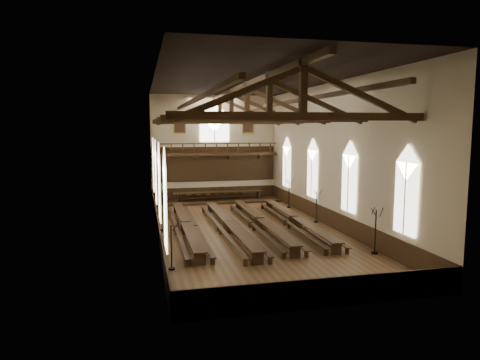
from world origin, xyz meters
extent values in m
plane|color=brown|center=(0.00, 0.00, 0.00)|extent=(26.00, 26.00, 0.00)
plane|color=#BFAC90|center=(0.00, 13.00, 5.00)|extent=(12.00, 0.00, 12.00)
plane|color=#BFAC90|center=(0.00, -13.00, 5.00)|extent=(12.00, 0.00, 12.00)
plane|color=#BFAC90|center=(-6.00, 0.00, 5.00)|extent=(0.00, 26.00, 26.00)
plane|color=#BFAC90|center=(6.00, 0.00, 5.00)|extent=(0.00, 26.00, 26.00)
plane|color=black|center=(0.00, 0.00, 10.00)|extent=(26.00, 26.00, 0.00)
cube|color=#34200F|center=(0.00, 12.96, 0.60)|extent=(11.90, 0.08, 1.20)
cube|color=#34200F|center=(0.00, -12.96, 0.60)|extent=(11.90, 0.08, 1.20)
cube|color=#34200F|center=(-5.96, 0.00, 0.60)|extent=(0.08, 25.90, 1.20)
cube|color=#34200F|center=(5.96, 0.00, 0.60)|extent=(0.08, 25.90, 1.20)
cube|color=white|center=(-5.90, -9.00, 3.40)|extent=(0.05, 1.80, 3.60)
cube|color=white|center=(-5.90, -9.00, 5.20)|extent=(0.05, 1.80, 1.80)
cylinder|color=#BFAC90|center=(-5.86, -9.00, 3.40)|extent=(0.08, 0.08, 3.60)
cube|color=white|center=(-5.90, -3.00, 3.40)|extent=(0.05, 1.80, 3.60)
cube|color=white|center=(-5.90, -3.00, 5.20)|extent=(0.05, 1.80, 1.80)
cylinder|color=#BFAC90|center=(-5.86, -3.00, 3.40)|extent=(0.08, 0.08, 3.60)
cube|color=white|center=(-5.90, 3.00, 3.40)|extent=(0.05, 1.80, 3.60)
cube|color=white|center=(-5.90, 3.00, 5.20)|extent=(0.05, 1.80, 1.80)
cylinder|color=#BFAC90|center=(-5.86, 3.00, 3.40)|extent=(0.08, 0.08, 3.60)
cube|color=white|center=(-5.90, 9.00, 3.40)|extent=(0.05, 1.80, 3.60)
cube|color=white|center=(-5.90, 9.00, 5.20)|extent=(0.05, 1.80, 1.80)
cylinder|color=#BFAC90|center=(-5.86, 9.00, 3.40)|extent=(0.08, 0.08, 3.60)
cube|color=white|center=(5.90, -9.00, 3.40)|extent=(0.05, 1.80, 3.60)
cube|color=white|center=(5.90, -9.00, 5.20)|extent=(0.05, 1.80, 1.80)
cylinder|color=#BFAC90|center=(5.86, -9.00, 3.40)|extent=(0.08, 0.08, 3.60)
cube|color=white|center=(5.90, -3.00, 3.40)|extent=(0.05, 1.80, 3.60)
cube|color=white|center=(5.90, -3.00, 5.20)|extent=(0.05, 1.80, 1.80)
cylinder|color=#BFAC90|center=(5.86, -3.00, 3.40)|extent=(0.08, 0.08, 3.60)
cube|color=white|center=(5.90, 3.00, 3.40)|extent=(0.05, 1.80, 3.60)
cube|color=white|center=(5.90, 3.00, 5.20)|extent=(0.05, 1.80, 1.80)
cylinder|color=#BFAC90|center=(5.86, 3.00, 3.40)|extent=(0.08, 0.08, 3.60)
cube|color=white|center=(5.90, 9.00, 3.40)|extent=(0.05, 1.80, 3.60)
cube|color=white|center=(5.90, 9.00, 5.20)|extent=(0.05, 1.80, 1.80)
cylinder|color=#BFAC90|center=(5.86, 9.00, 3.40)|extent=(0.08, 0.08, 3.60)
cube|color=white|center=(0.00, 12.90, 6.80)|extent=(2.80, 0.05, 2.40)
cube|color=white|center=(0.00, 12.90, 8.00)|extent=(2.80, 0.05, 2.80)
cylinder|color=#BFAC90|center=(0.00, 12.86, 6.80)|extent=(0.10, 0.10, 2.40)
cube|color=#3C2413|center=(0.00, 12.35, 4.40)|extent=(11.80, 1.20, 0.20)
cube|color=#34200F|center=(0.00, 12.94, 3.45)|extent=(11.80, 0.10, 3.30)
cube|color=#3C2413|center=(0.00, 11.81, 5.45)|extent=(11.60, 0.12, 0.10)
cube|color=#3C2413|center=(0.00, 11.81, 4.55)|extent=(11.60, 0.12, 0.10)
cube|color=#3C2413|center=(-4.50, 12.75, 4.15)|extent=(0.35, 0.40, 0.50)
cube|color=#3C2413|center=(-1.50, 12.75, 4.15)|extent=(0.35, 0.40, 0.50)
cube|color=#3C2413|center=(1.50, 12.75, 4.15)|extent=(0.35, 0.40, 0.50)
cube|color=#3C2413|center=(4.50, 12.75, 4.15)|extent=(0.35, 0.40, 0.50)
cube|color=brown|center=(-3.30, 12.91, 7.10)|extent=(1.15, 0.06, 1.45)
cube|color=black|center=(-3.30, 12.87, 7.10)|extent=(0.95, 0.04, 1.25)
cube|color=brown|center=(3.30, 12.91, 7.10)|extent=(1.15, 0.06, 1.45)
cube|color=black|center=(3.30, 12.87, 7.10)|extent=(0.95, 0.04, 1.25)
cube|color=#3C2413|center=(0.00, -10.00, 7.40)|extent=(11.70, 0.35, 0.35)
cube|color=#3C2413|center=(0.00, -10.00, 8.70)|extent=(0.30, 0.30, 2.40)
cube|color=#3C2413|center=(-2.88, -10.00, 8.30)|extent=(5.44, 0.26, 2.40)
cube|color=#3C2413|center=(2.88, -10.00, 8.30)|extent=(5.44, 0.26, 2.40)
cube|color=#3C2413|center=(0.00, -5.00, 7.40)|extent=(11.70, 0.35, 0.35)
cube|color=#3C2413|center=(0.00, -5.00, 8.70)|extent=(0.30, 0.30, 2.40)
cube|color=#3C2413|center=(-2.88, -5.00, 8.30)|extent=(5.44, 0.26, 2.40)
cube|color=#3C2413|center=(2.88, -5.00, 8.30)|extent=(5.44, 0.26, 2.40)
cube|color=#3C2413|center=(0.00, 0.00, 7.40)|extent=(11.70, 0.35, 0.35)
cube|color=#3C2413|center=(0.00, 0.00, 8.70)|extent=(0.30, 0.30, 2.40)
cube|color=#3C2413|center=(-2.88, 0.00, 8.30)|extent=(5.44, 0.26, 2.40)
cube|color=#3C2413|center=(2.88, 0.00, 8.30)|extent=(5.44, 0.26, 2.40)
cube|color=#3C2413|center=(0.00, 5.00, 7.40)|extent=(11.70, 0.35, 0.35)
cube|color=#3C2413|center=(0.00, 5.00, 8.70)|extent=(0.30, 0.30, 2.40)
cube|color=#3C2413|center=(-2.88, 5.00, 8.30)|extent=(5.44, 0.26, 2.40)
cube|color=#3C2413|center=(2.88, 5.00, 8.30)|extent=(5.44, 0.26, 2.40)
cube|color=#3C2413|center=(0.00, 10.00, 7.40)|extent=(11.70, 0.35, 0.35)
cube|color=#3C2413|center=(0.00, 10.00, 8.70)|extent=(0.30, 0.30, 2.40)
cube|color=#3C2413|center=(-2.88, 10.00, 8.30)|extent=(5.44, 0.26, 2.40)
cube|color=#3C2413|center=(2.88, 10.00, 8.30)|extent=(5.44, 0.26, 2.40)
cube|color=#3C2413|center=(-3.36, 0.00, 8.70)|extent=(0.25, 25.70, 0.25)
cube|color=#3C2413|center=(3.36, 0.00, 8.70)|extent=(0.25, 25.70, 0.25)
cube|color=#3C2413|center=(0.00, 0.00, 9.70)|extent=(0.30, 25.70, 0.30)
cube|color=#3C2413|center=(-4.11, -3.55, 0.73)|extent=(0.74, 7.21, 0.08)
cube|color=#3C2413|center=(-4.11, -6.79, 0.35)|extent=(0.61, 0.08, 0.69)
cube|color=#3C2413|center=(-4.11, -0.31, 0.35)|extent=(0.61, 0.08, 0.69)
cube|color=#3C2413|center=(-4.11, -3.55, 0.26)|extent=(0.09, 6.39, 0.08)
cube|color=#3C2413|center=(-4.75, -3.55, 0.43)|extent=(0.30, 7.21, 0.06)
cube|color=#3C2413|center=(-4.75, -6.84, 0.20)|extent=(0.23, 0.07, 0.40)
cube|color=#3C2413|center=(-4.75, -0.25, 0.20)|extent=(0.23, 0.07, 0.40)
cube|color=#3C2413|center=(-3.47, -3.55, 0.43)|extent=(0.30, 7.21, 0.06)
cube|color=#3C2413|center=(-3.47, -6.85, 0.20)|extent=(0.23, 0.07, 0.40)
cube|color=#3C2413|center=(-3.47, -0.25, 0.20)|extent=(0.23, 0.07, 0.40)
cube|color=#3C2413|center=(-4.11, 3.85, 0.73)|extent=(0.74, 7.21, 0.08)
cube|color=#3C2413|center=(-4.11, 0.61, 0.35)|extent=(0.61, 0.08, 0.69)
cube|color=#3C2413|center=(-4.11, 7.09, 0.35)|extent=(0.61, 0.08, 0.69)
cube|color=#3C2413|center=(-4.11, 3.85, 0.26)|extent=(0.09, 6.39, 0.08)
cube|color=#3C2413|center=(-4.75, 3.85, 0.43)|extent=(0.30, 7.21, 0.06)
cube|color=#3C2413|center=(-4.75, 0.56, 0.20)|extent=(0.23, 0.07, 0.40)
cube|color=#3C2413|center=(-4.75, 7.15, 0.20)|extent=(0.23, 0.07, 0.40)
cube|color=#3C2413|center=(-3.47, 3.85, 0.43)|extent=(0.30, 7.21, 0.06)
cube|color=#3C2413|center=(-3.47, 0.55, 0.20)|extent=(0.23, 0.07, 0.40)
cube|color=#3C2413|center=(-3.47, 7.15, 0.20)|extent=(0.23, 0.07, 0.40)
cube|color=#3C2413|center=(-1.32, -4.08, 0.74)|extent=(0.79, 7.33, 0.08)
cube|color=#3C2413|center=(-1.32, -7.37, 0.35)|extent=(0.62, 0.09, 0.70)
cube|color=#3C2413|center=(-1.32, -0.78, 0.35)|extent=(0.62, 0.09, 0.70)
cube|color=#3C2413|center=(-1.32, -4.08, 0.26)|extent=(0.13, 6.48, 0.08)
cube|color=#3C2413|center=(-1.97, -4.08, 0.44)|extent=(0.35, 7.32, 0.06)
cube|color=#3C2413|center=(-1.97, -7.43, 0.20)|extent=(0.23, 0.07, 0.41)
cube|color=#3C2413|center=(-1.97, -0.73, 0.20)|extent=(0.23, 0.07, 0.41)
cube|color=#3C2413|center=(-0.67, -4.07, 0.44)|extent=(0.35, 7.32, 0.06)
cube|color=#3C2413|center=(-0.67, -7.42, 0.20)|extent=(0.23, 0.07, 0.41)
cube|color=#3C2413|center=(-0.67, -0.72, 0.20)|extent=(0.23, 0.07, 0.41)
cube|color=#3C2413|center=(-1.32, 3.32, 0.74)|extent=(0.79, 7.33, 0.08)
cube|color=#3C2413|center=(-1.32, 0.03, 0.35)|extent=(0.62, 0.09, 0.70)
cube|color=#3C2413|center=(-1.32, 6.62, 0.35)|extent=(0.62, 0.09, 0.70)
cube|color=#3C2413|center=(-1.32, 3.32, 0.26)|extent=(0.13, 6.48, 0.08)
cube|color=#3C2413|center=(-1.97, 3.32, 0.44)|extent=(0.35, 7.32, 0.06)
cube|color=#3C2413|center=(-1.97, -0.03, 0.20)|extent=(0.23, 0.07, 0.41)
cube|color=#3C2413|center=(-1.97, 6.67, 0.20)|extent=(0.23, 0.07, 0.41)
cube|color=#3C2413|center=(-0.67, 3.33, 0.44)|extent=(0.35, 7.32, 0.06)
cube|color=#3C2413|center=(-0.67, -0.02, 0.20)|extent=(0.23, 0.07, 0.41)
cube|color=#3C2413|center=(-0.67, 6.68, 0.20)|extent=(0.23, 0.07, 0.41)
cube|color=#3C2413|center=(1.03, -3.53, 0.71)|extent=(0.74, 7.02, 0.08)
cube|color=#3C2413|center=(1.03, -6.69, 0.34)|extent=(0.60, 0.08, 0.67)
cube|color=#3C2413|center=(1.03, -0.38, 0.34)|extent=(0.60, 0.08, 0.67)
cube|color=#3C2413|center=(1.03, -3.53, 0.25)|extent=(0.12, 6.22, 0.08)
cube|color=#3C2413|center=(0.41, -3.53, 0.42)|extent=(0.32, 7.02, 0.06)
cube|color=#3C2413|center=(0.41, -6.74, 0.20)|extent=(0.23, 0.07, 0.39)
cube|color=#3C2413|center=(0.41, -0.32, 0.20)|extent=(0.23, 0.07, 0.39)
cube|color=#3C2413|center=(1.65, -3.54, 0.42)|extent=(0.32, 7.02, 0.06)
cube|color=#3C2413|center=(1.65, -6.75, 0.20)|extent=(0.23, 0.07, 0.39)
cube|color=#3C2413|center=(1.65, -0.33, 0.20)|extent=(0.23, 0.07, 0.39)
cube|color=#3C2413|center=(1.03, 3.87, 0.71)|extent=(0.74, 7.02, 0.08)
cube|color=#3C2413|center=(1.03, 0.71, 0.34)|extent=(0.60, 0.08, 0.67)
cube|color=#3C2413|center=(1.03, 7.02, 0.34)|extent=(0.60, 0.08, 0.67)
cube|color=#3C2413|center=(1.03, 3.87, 0.25)|extent=(0.12, 6.22, 0.08)
cube|color=#3C2413|center=(0.41, 3.87, 0.42)|extent=(0.32, 7.02, 0.06)
cube|color=#3C2413|center=(0.41, 0.66, 0.20)|extent=(0.23, 0.07, 0.39)
cube|color=#3C2413|center=(0.41, 7.08, 0.20)|extent=(0.23, 0.07, 0.39)
cube|color=#3C2413|center=(1.65, 3.86, 0.42)|extent=(0.32, 7.02, 0.06)
cube|color=#3C2413|center=(1.65, 0.65, 0.20)|extent=(0.23, 0.07, 0.39)
cube|color=#3C2413|center=(1.65, 7.07, 0.20)|extent=(0.23, 0.07, 0.39)
cube|color=#3C2413|center=(3.58, -3.49, 0.71)|extent=(0.89, 7.02, 0.08)
cube|color=#3C2413|center=(3.58, -6.64, 0.34)|extent=(0.60, 0.10, 0.67)
cube|color=#3C2413|center=(3.58, -0.34, 0.34)|extent=(0.60, 0.10, 0.67)
cube|color=#3C2413|center=(3.58, -3.49, 0.25)|extent=(0.25, 6.21, 0.08)
cube|color=#3C2413|center=(2.96, -3.47, 0.42)|extent=(0.47, 7.01, 0.06)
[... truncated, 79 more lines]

